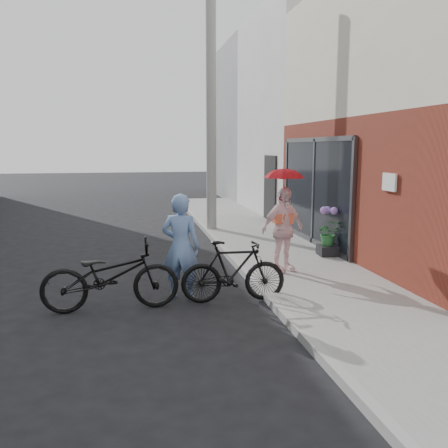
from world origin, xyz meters
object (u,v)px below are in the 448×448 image
object	(u,v)px
bike_right	(233,271)
bike_left	(110,276)
utility_pole	(211,107)
officer	(181,247)
planter	(328,250)
kimono_woman	(283,229)

from	to	relation	value
bike_right	bike_left	bearing A→B (deg)	93.56
bike_left	bike_right	xyz separation A→B (m)	(1.86, 0.02, -0.03)
utility_pole	bike_left	world-z (taller)	utility_pole
officer	planter	world-z (taller)	officer
bike_left	kimono_woman	bearing A→B (deg)	-69.13
bike_left	kimono_woman	size ratio (longest dim) A/B	1.28
utility_pole	officer	distance (m)	6.55
utility_pole	officer	size ratio (longest dim) A/B	4.13
bike_right	kimono_woman	distance (m)	1.77
kimono_woman	utility_pole	bearing A→B (deg)	75.30
bike_right	utility_pole	bearing A→B (deg)	-3.76
officer	kimono_woman	xyz separation A→B (m)	(1.98, 0.92, 0.06)
officer	utility_pole	bearing A→B (deg)	-81.66
utility_pole	bike_left	bearing A→B (deg)	-112.68
bike_left	planter	distance (m)	5.00
officer	planter	xyz separation A→B (m)	(3.35, 1.97, -0.62)
utility_pole	kimono_woman	distance (m)	5.55
planter	kimono_woman	bearing A→B (deg)	-142.58
planter	officer	bearing A→B (deg)	-149.55
utility_pole	kimono_woman	bearing A→B (deg)	-84.15
bike_left	planter	world-z (taller)	bike_left
officer	kimono_woman	world-z (taller)	officer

